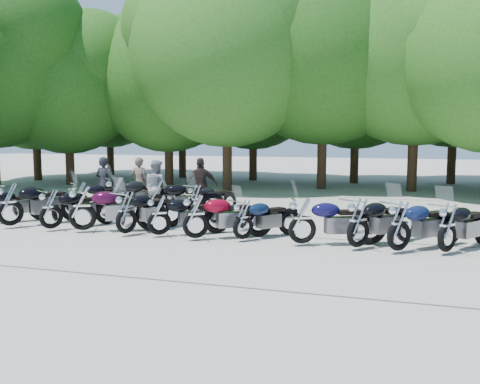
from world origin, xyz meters
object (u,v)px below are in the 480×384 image
(motorcycle_2, at_px, (51,208))
(motorcycle_3, at_px, (82,207))
(rider_1, at_px, (157,187))
(motorcycle_5, at_px, (159,214))
(motorcycle_16, at_px, (157,197))
(motorcycle_4, at_px, (126,211))
(motorcycle_15, at_px, (116,194))
(motorcycle_11, at_px, (447,226))
(motorcycle_17, at_px, (195,200))
(motorcycle_1, at_px, (10,203))
(motorcycle_7, at_px, (243,218))
(rider_0, at_px, (104,184))
(motorcycle_9, at_px, (358,221))
(motorcycle_8, at_px, (302,219))
(rider_3, at_px, (140,183))
(motorcycle_6, at_px, (196,215))
(rider_2, at_px, (201,185))
(motorcycle_10, at_px, (399,224))
(motorcycle_14, at_px, (80,196))

(motorcycle_2, relative_size, motorcycle_3, 0.91)
(rider_1, bearing_deg, motorcycle_5, 141.51)
(motorcycle_16, bearing_deg, motorcycle_4, 169.86)
(motorcycle_2, distance_m, motorcycle_15, 2.85)
(motorcycle_11, relative_size, motorcycle_17, 1.06)
(motorcycle_15, distance_m, rider_1, 1.28)
(motorcycle_4, xyz_separation_m, motorcycle_17, (0.71, 2.94, -0.04))
(motorcycle_2, height_order, motorcycle_16, motorcycle_16)
(motorcycle_1, height_order, motorcycle_17, motorcycle_1)
(motorcycle_7, xyz_separation_m, rider_0, (-5.96, 3.47, 0.34))
(motorcycle_9, bearing_deg, motorcycle_8, 37.04)
(motorcycle_4, height_order, motorcycle_17, motorcycle_4)
(motorcycle_16, relative_size, rider_0, 1.29)
(motorcycle_3, distance_m, rider_0, 4.00)
(motorcycle_15, relative_size, rider_3, 1.36)
(motorcycle_8, height_order, motorcycle_9, motorcycle_9)
(motorcycle_6, distance_m, motorcycle_16, 3.69)
(motorcycle_15, bearing_deg, rider_1, -107.15)
(motorcycle_1, bearing_deg, motorcycle_6, -148.35)
(motorcycle_6, relative_size, motorcycle_15, 0.93)
(motorcycle_9, distance_m, rider_1, 7.43)
(motorcycle_3, height_order, rider_3, rider_3)
(motorcycle_5, distance_m, motorcycle_15, 3.96)
(motorcycle_15, bearing_deg, motorcycle_6, -172.43)
(motorcycle_7, distance_m, rider_2, 4.70)
(motorcycle_1, distance_m, motorcycle_3, 2.31)
(motorcycle_4, distance_m, motorcycle_16, 2.78)
(motorcycle_15, xyz_separation_m, rider_2, (2.40, 1.29, 0.22))
(rider_3, bearing_deg, motorcycle_10, 151.47)
(motorcycle_8, distance_m, motorcycle_16, 5.67)
(rider_0, bearing_deg, rider_2, -171.81)
(motorcycle_17, bearing_deg, motorcycle_3, 79.82)
(motorcycle_8, relative_size, motorcycle_15, 0.94)
(motorcycle_1, relative_size, motorcycle_7, 1.23)
(motorcycle_16, bearing_deg, motorcycle_6, -159.20)
(motorcycle_8, height_order, motorcycle_10, motorcycle_10)
(motorcycle_17, bearing_deg, motorcycle_1, 58.54)
(rider_1, bearing_deg, rider_2, -127.82)
(rider_3, bearing_deg, motorcycle_9, 149.40)
(motorcycle_7, height_order, motorcycle_14, motorcycle_14)
(motorcycle_14, xyz_separation_m, motorcycle_17, (3.90, 0.25, 0.00))
(motorcycle_2, xyz_separation_m, motorcycle_11, (9.93, 0.19, -0.00))
(motorcycle_9, relative_size, motorcycle_14, 1.11)
(motorcycle_10, bearing_deg, motorcycle_9, 37.60)
(motorcycle_11, bearing_deg, motorcycle_6, 37.68)
(motorcycle_5, xyz_separation_m, rider_2, (-0.43, 4.05, 0.31))
(motorcycle_9, distance_m, motorcycle_10, 0.88)
(motorcycle_6, distance_m, rider_1, 4.45)
(motorcycle_8, xyz_separation_m, rider_1, (-5.36, 3.35, 0.24))
(motorcycle_4, xyz_separation_m, motorcycle_9, (5.80, 0.07, 0.02))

